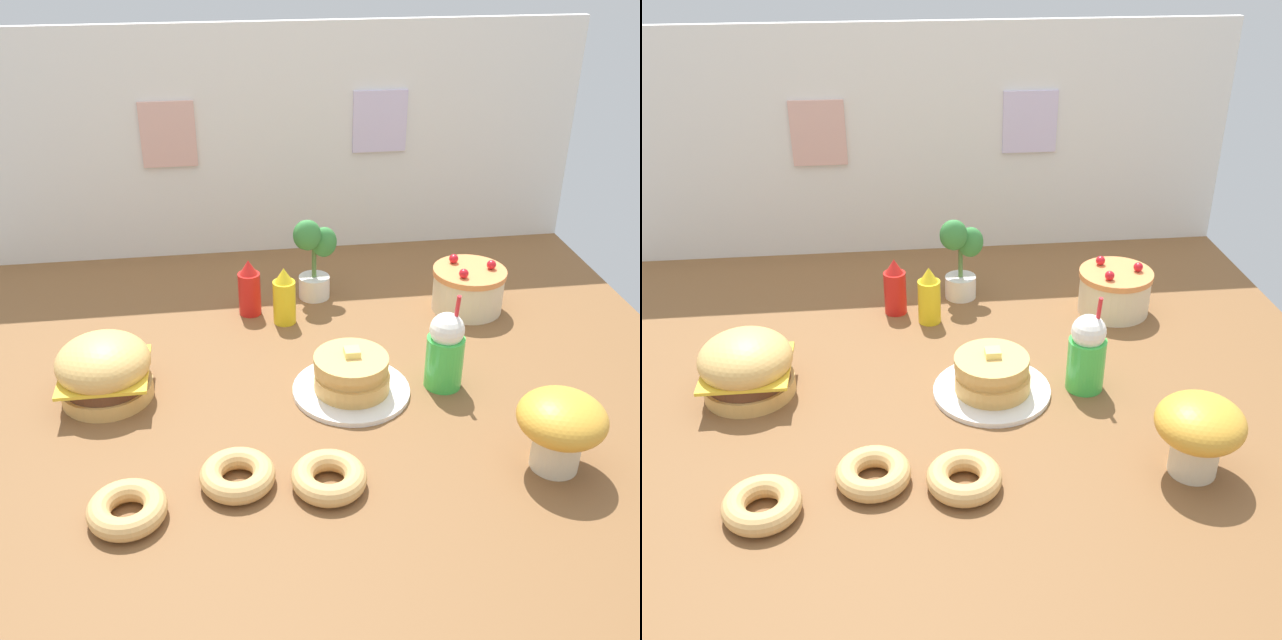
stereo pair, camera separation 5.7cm
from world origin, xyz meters
TOP-DOWN VIEW (x-y plane):
  - ground_plane at (0.00, 0.00)m, footprint 2.23×1.97m
  - back_wall at (0.00, 0.98)m, footprint 2.23×0.04m
  - burger at (-0.52, 0.07)m, footprint 0.25×0.25m
  - pancake_stack at (0.12, -0.00)m, footprint 0.32×0.32m
  - layer_cake at (0.57, 0.41)m, footprint 0.23×0.23m
  - ketchup_bottle at (-0.12, 0.48)m, footprint 0.07×0.07m
  - mustard_bottle at (-0.02, 0.41)m, footprint 0.07×0.07m
  - cream_soda_cup at (0.37, 0.00)m, footprint 0.10×0.10m
  - donut_pink_glaze at (-0.44, -0.40)m, footprint 0.17×0.17m
  - donut_chocolate at (-0.20, -0.32)m, footprint 0.17×0.17m
  - donut_vanilla at (0.01, -0.36)m, footprint 0.17×0.17m
  - potted_plant at (0.10, 0.56)m, footprint 0.14×0.10m
  - mushroom_stool at (0.54, -0.36)m, footprint 0.20×0.20m

SIDE VIEW (x-z plane):
  - ground_plane at x=0.00m, z-range -0.02..0.00m
  - donut_pink_glaze at x=-0.44m, z-range 0.00..0.05m
  - donut_chocolate at x=-0.20m, z-range 0.00..0.05m
  - donut_vanilla at x=0.01m, z-range 0.00..0.05m
  - pancake_stack at x=0.12m, z-range -0.02..0.12m
  - layer_cake at x=0.57m, z-range -0.01..0.16m
  - burger at x=-0.52m, z-range 0.00..0.17m
  - ketchup_bottle at x=-0.12m, z-range -0.01..0.18m
  - mustard_bottle at x=-0.02m, z-range -0.01..0.18m
  - cream_soda_cup at x=0.37m, z-range -0.03..0.25m
  - mushroom_stool at x=0.54m, z-range 0.02..0.22m
  - potted_plant at x=0.10m, z-range 0.01..0.29m
  - back_wall at x=0.00m, z-range 0.00..0.81m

